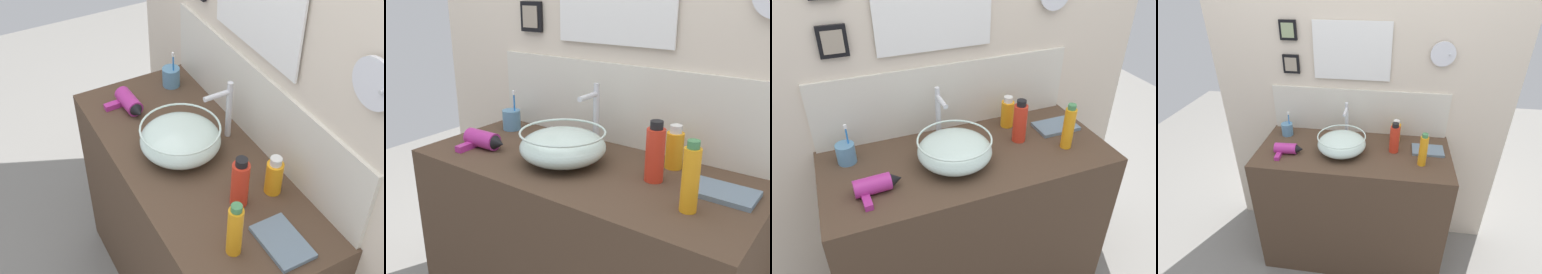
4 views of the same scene
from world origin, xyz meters
TOP-DOWN VIEW (x-y plane):
  - vanity_counter at (0.00, 0.00)m, footprint 1.23×0.54m
  - back_panel at (-0.00, 0.30)m, footprint 2.02×0.10m
  - glass_bowl_sink at (-0.07, -0.02)m, footprint 0.31×0.31m
  - faucet at (-0.07, 0.17)m, footprint 0.02×0.12m
  - hair_drier at (-0.40, -0.09)m, footprint 0.18×0.13m
  - toothbrush_cup at (-0.48, 0.14)m, footprint 0.08×0.08m
  - shampoo_bottle at (0.42, -0.09)m, footprint 0.05×0.05m
  - spray_bottle at (0.26, 0.17)m, footprint 0.06×0.06m
  - lotion_bottle at (0.26, 0.03)m, footprint 0.06×0.06m
  - hand_towel at (0.47, 0.06)m, footprint 0.20×0.13m

SIDE VIEW (x-z plane):
  - vanity_counter at x=0.00m, z-range 0.00..0.90m
  - hand_towel at x=0.47m, z-range 0.90..0.92m
  - hair_drier at x=-0.40m, z-range 0.90..0.97m
  - toothbrush_cup at x=-0.48m, z-range 0.86..1.03m
  - glass_bowl_sink at x=-0.07m, z-range 0.91..1.03m
  - spray_bottle at x=0.26m, z-range 0.90..1.05m
  - lotion_bottle at x=0.26m, z-range 0.90..1.10m
  - shampoo_bottle at x=0.42m, z-range 0.90..1.11m
  - faucet at x=-0.07m, z-range 0.92..1.17m
  - back_panel at x=0.00m, z-range 0.00..2.31m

